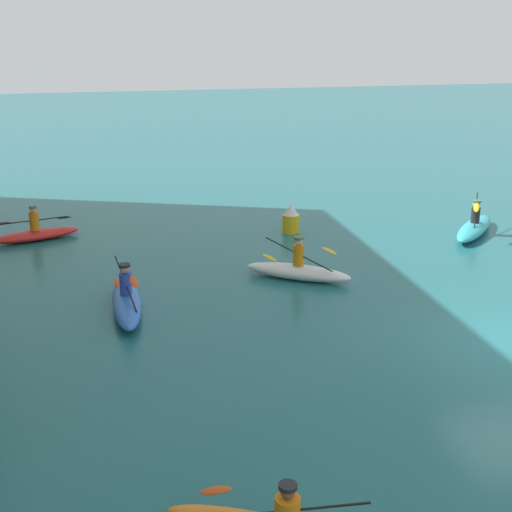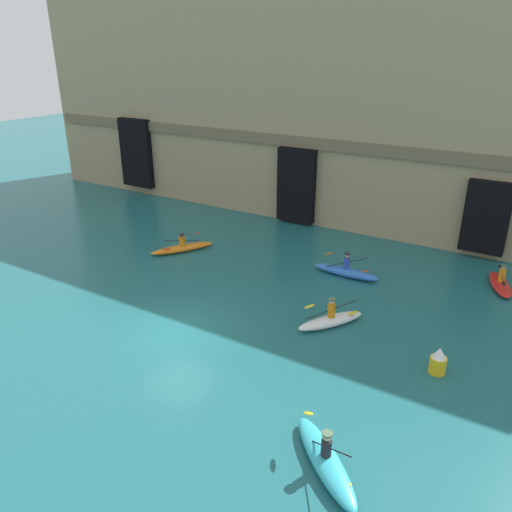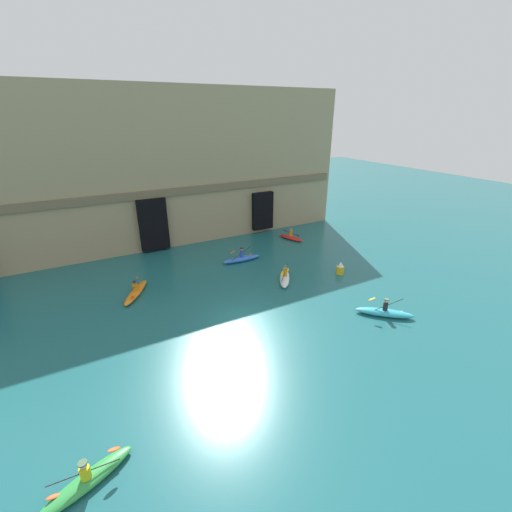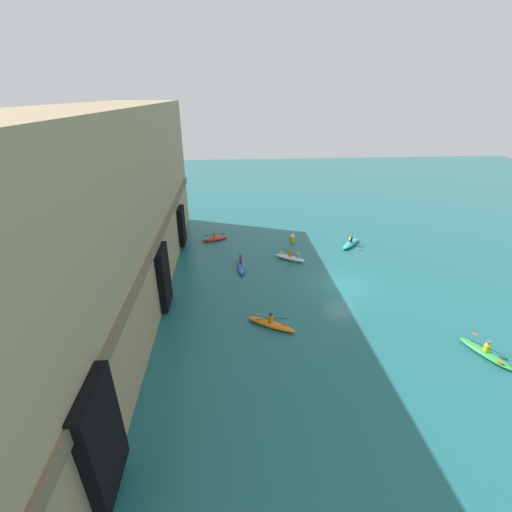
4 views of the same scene
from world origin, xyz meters
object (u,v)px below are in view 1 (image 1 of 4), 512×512
at_px(kayak_white, 298,270).
at_px(kayak_red, 35,234).
at_px(kayak_blue, 127,301).
at_px(kayak_cyan, 474,227).
at_px(marker_buoy, 291,219).

xyz_separation_m(kayak_white, kayak_red, (5.39, 7.26, -0.04)).
bearing_deg(kayak_red, kayak_blue, -87.18).
height_order(kayak_blue, kayak_white, kayak_white).
xyz_separation_m(kayak_cyan, marker_buoy, (1.58, 5.85, 0.22)).
distance_m(kayak_blue, kayak_red, 7.10).
bearing_deg(marker_buoy, kayak_blue, 134.59).
bearing_deg(kayak_cyan, marker_buoy, -62.89).
relative_size(kayak_blue, marker_buoy, 3.40).
relative_size(kayak_blue, kayak_red, 1.15).
height_order(kayak_white, kayak_red, kayak_white).
bearing_deg(kayak_cyan, kayak_white, -25.42).
height_order(kayak_cyan, marker_buoy, kayak_cyan).
bearing_deg(kayak_red, marker_buoy, -25.14).
xyz_separation_m(kayak_blue, kayak_cyan, (4.05, -11.56, -0.02)).
relative_size(kayak_blue, kayak_cyan, 1.11).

